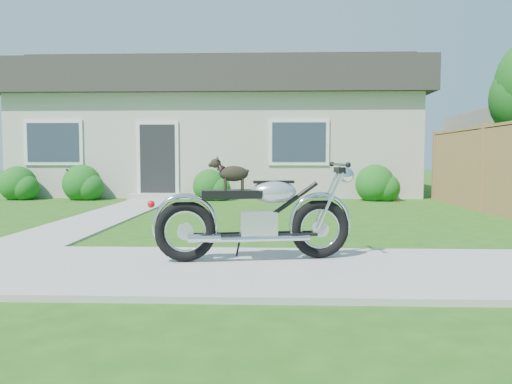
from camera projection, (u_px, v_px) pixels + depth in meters
ground at (101, 269)px, 5.24m from camera, size 80.00×80.00×0.00m
sidewalk at (101, 267)px, 5.23m from camera, size 24.00×2.20×0.04m
walkway at (113, 214)px, 10.27m from camera, size 1.20×8.00×0.03m
house at (221, 128)px, 17.04m from camera, size 12.60×7.03×4.50m
fence at (484, 168)px, 10.67m from camera, size 0.12×6.62×1.90m
shrub_row at (173, 184)px, 13.72m from camera, size 10.90×1.06×1.06m
potted_plant_left at (79, 184)px, 13.86m from camera, size 0.85×0.92×0.86m
potted_plant_right at (224, 187)px, 13.72m from camera, size 0.54×0.54×0.71m
motorcycle_with_dog at (258, 215)px, 5.49m from camera, size 2.21×0.70×1.12m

